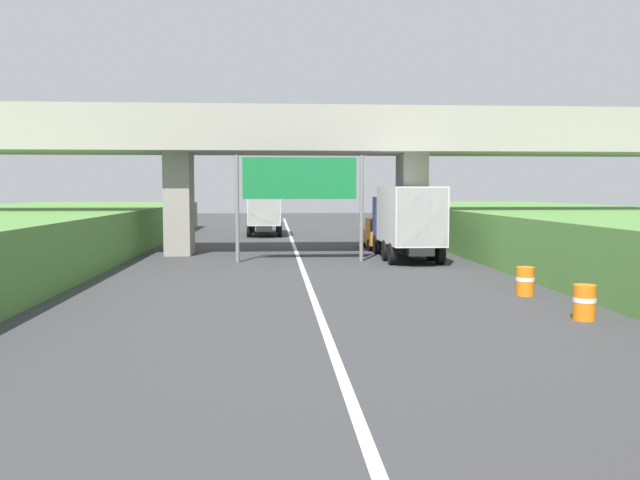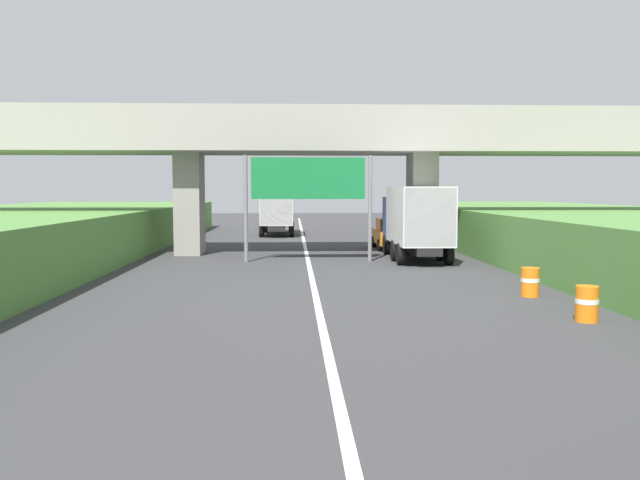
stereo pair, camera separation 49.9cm
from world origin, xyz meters
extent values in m
cube|color=white|center=(0.00, 30.73, 0.00)|extent=(0.20, 101.46, 0.01)
cube|color=#9E998E|center=(0.00, 38.41, 5.73)|extent=(40.00, 4.80, 1.10)
cube|color=#9E998E|center=(0.00, 36.19, 6.83)|extent=(40.00, 0.36, 1.10)
cube|color=#9E998E|center=(0.00, 40.63, 6.83)|extent=(40.00, 0.36, 1.10)
cube|color=gray|center=(-6.00, 38.41, 2.59)|extent=(1.30, 2.20, 5.18)
cube|color=gray|center=(6.00, 38.41, 2.59)|extent=(1.30, 2.20, 5.18)
cylinder|color=slate|center=(-2.85, 34.49, 2.44)|extent=(0.18, 0.18, 4.88)
cylinder|color=slate|center=(2.85, 34.49, 2.44)|extent=(0.18, 0.18, 4.88)
cube|color=#167238|center=(0.00, 34.49, 3.83)|extent=(5.20, 0.12, 1.90)
cube|color=white|center=(0.00, 34.47, 3.83)|extent=(4.89, 0.01, 1.67)
cube|color=black|center=(-1.85, 53.23, 0.66)|extent=(1.10, 7.30, 0.36)
cube|color=gold|center=(-1.85, 55.83, 1.89)|extent=(2.10, 2.10, 2.10)
cube|color=#2D3842|center=(-1.85, 56.85, 2.19)|extent=(1.89, 0.06, 0.90)
cube|color=silver|center=(-1.85, 52.18, 2.14)|extent=(2.30, 5.20, 2.60)
cube|color=#A8A8A4|center=(-1.85, 49.60, 2.14)|extent=(2.21, 0.04, 2.50)
cylinder|color=black|center=(-2.82, 55.83, 0.48)|extent=(0.30, 0.96, 0.96)
cylinder|color=black|center=(-0.88, 55.83, 0.48)|extent=(0.30, 0.96, 0.96)
cylinder|color=black|center=(-2.92, 50.75, 0.48)|extent=(0.30, 0.96, 0.96)
cylinder|color=black|center=(-0.78, 50.75, 0.48)|extent=(0.30, 0.96, 0.96)
cylinder|color=black|center=(-2.92, 52.44, 0.48)|extent=(0.30, 0.96, 0.96)
cylinder|color=black|center=(-0.78, 52.44, 0.48)|extent=(0.30, 0.96, 0.96)
cube|color=black|center=(5.09, 35.41, 0.66)|extent=(1.10, 7.30, 0.36)
cube|color=#233D9E|center=(5.09, 38.01, 1.89)|extent=(2.10, 2.10, 2.10)
cube|color=#2D3842|center=(5.09, 39.03, 2.19)|extent=(1.89, 0.06, 0.90)
cube|color=silver|center=(5.09, 34.36, 2.14)|extent=(2.30, 5.20, 2.60)
cube|color=#A8A8A4|center=(5.09, 31.78, 2.14)|extent=(2.21, 0.04, 2.50)
cylinder|color=black|center=(4.12, 38.01, 0.48)|extent=(0.30, 0.96, 0.96)
cylinder|color=black|center=(6.06, 38.01, 0.48)|extent=(0.30, 0.96, 0.96)
cylinder|color=black|center=(4.02, 32.93, 0.48)|extent=(0.30, 0.96, 0.96)
cylinder|color=black|center=(6.16, 32.93, 0.48)|extent=(0.30, 0.96, 0.96)
cylinder|color=black|center=(4.02, 34.62, 0.48)|extent=(0.30, 0.96, 0.96)
cylinder|color=black|center=(6.16, 34.62, 0.48)|extent=(0.30, 0.96, 0.96)
cube|color=orange|center=(4.80, 40.94, 0.70)|extent=(1.76, 4.10, 0.76)
cube|color=orange|center=(4.80, 40.79, 1.40)|extent=(1.56, 1.90, 0.64)
cube|color=#2D3842|center=(4.80, 39.87, 1.40)|extent=(1.44, 0.06, 0.54)
cylinder|color=black|center=(3.98, 42.21, 0.32)|extent=(0.22, 0.64, 0.64)
cylinder|color=black|center=(5.62, 42.21, 0.32)|extent=(0.22, 0.64, 0.64)
cylinder|color=black|center=(3.98, 39.67, 0.32)|extent=(0.22, 0.64, 0.64)
cylinder|color=black|center=(5.62, 39.67, 0.32)|extent=(0.22, 0.64, 0.64)
cylinder|color=orange|center=(6.65, 20.16, 0.45)|extent=(0.56, 0.56, 0.90)
cylinder|color=white|center=(6.65, 20.16, 0.52)|extent=(0.57, 0.57, 0.12)
cylinder|color=orange|center=(6.63, 24.10, 0.45)|extent=(0.56, 0.56, 0.90)
cylinder|color=white|center=(6.63, 24.10, 0.52)|extent=(0.57, 0.57, 0.12)
camera|label=1|loc=(-1.19, 3.97, 3.29)|focal=37.45mm
camera|label=2|loc=(-0.70, 3.94, 3.29)|focal=37.45mm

